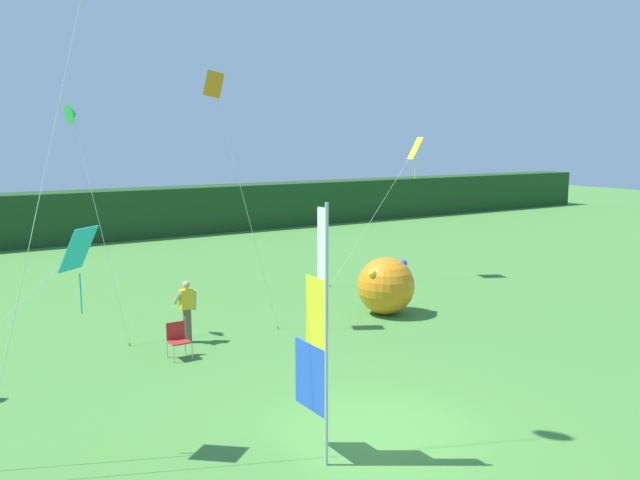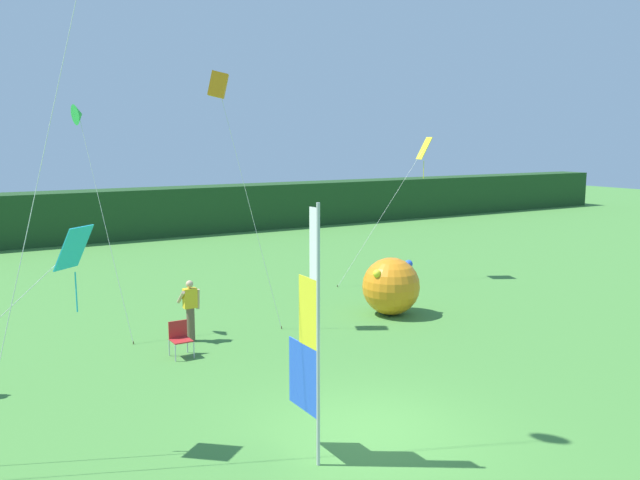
{
  "view_description": "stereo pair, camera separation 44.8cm",
  "coord_description": "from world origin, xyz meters",
  "px_view_note": "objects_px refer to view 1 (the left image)",
  "views": [
    {
      "loc": [
        -7.2,
        -9.38,
        5.46
      ],
      "look_at": [
        0.9,
        3.29,
        3.15
      ],
      "focal_mm": 37.11,
      "sensor_mm": 36.0,
      "label": 1
    },
    {
      "loc": [
        -6.82,
        -9.62,
        5.46
      ],
      "look_at": [
        0.9,
        3.29,
        3.15
      ],
      "focal_mm": 37.11,
      "sensor_mm": 36.0,
      "label": 2
    }
  ],
  "objects_px": {
    "person_near_banner": "(187,310)",
    "kite_yellow_diamond_0": "(412,154)",
    "kite_green_delta_1": "(73,116)",
    "banner_flag": "(317,339)",
    "kite_cyan_diamond_3": "(69,260)",
    "inflatable_balloon": "(386,286)",
    "folding_chair": "(178,338)",
    "kite_orange_box_2": "(214,86)"
  },
  "relations": [
    {
      "from": "kite_yellow_diamond_0",
      "to": "kite_cyan_diamond_3",
      "type": "xyz_separation_m",
      "value": [
        -14.67,
        -8.48,
        -1.41
      ]
    },
    {
      "from": "kite_yellow_diamond_0",
      "to": "kite_cyan_diamond_3",
      "type": "height_order",
      "value": "kite_yellow_diamond_0"
    },
    {
      "from": "kite_green_delta_1",
      "to": "kite_cyan_diamond_3",
      "type": "xyz_separation_m",
      "value": [
        -1.83,
        -7.45,
        -2.6
      ]
    },
    {
      "from": "kite_yellow_diamond_0",
      "to": "kite_orange_box_2",
      "type": "height_order",
      "value": "kite_orange_box_2"
    },
    {
      "from": "inflatable_balloon",
      "to": "folding_chair",
      "type": "xyz_separation_m",
      "value": [
        -7.01,
        -0.49,
        -0.39
      ]
    },
    {
      "from": "inflatable_balloon",
      "to": "kite_orange_box_2",
      "type": "height_order",
      "value": "kite_orange_box_2"
    },
    {
      "from": "kite_green_delta_1",
      "to": "banner_flag",
      "type": "bearing_deg",
      "value": -80.78
    },
    {
      "from": "inflatable_balloon",
      "to": "kite_green_delta_1",
      "type": "xyz_separation_m",
      "value": [
        -8.5,
        2.93,
        5.16
      ]
    },
    {
      "from": "folding_chair",
      "to": "kite_cyan_diamond_3",
      "type": "distance_m",
      "value": 6.0
    },
    {
      "from": "kite_yellow_diamond_0",
      "to": "folding_chair",
      "type": "bearing_deg",
      "value": -158.64
    },
    {
      "from": "inflatable_balloon",
      "to": "folding_chair",
      "type": "bearing_deg",
      "value": -176.03
    },
    {
      "from": "person_near_banner",
      "to": "kite_yellow_diamond_0",
      "type": "distance_m",
      "value": 11.89
    },
    {
      "from": "banner_flag",
      "to": "kite_yellow_diamond_0",
      "type": "height_order",
      "value": "kite_yellow_diamond_0"
    },
    {
      "from": "person_near_banner",
      "to": "kite_orange_box_2",
      "type": "height_order",
      "value": "kite_orange_box_2"
    },
    {
      "from": "person_near_banner",
      "to": "kite_orange_box_2",
      "type": "distance_m",
      "value": 6.2
    },
    {
      "from": "folding_chair",
      "to": "kite_green_delta_1",
      "type": "xyz_separation_m",
      "value": [
        -1.48,
        3.42,
        5.55
      ]
    },
    {
      "from": "folding_chair",
      "to": "kite_orange_box_2",
      "type": "relative_size",
      "value": 0.12
    },
    {
      "from": "person_near_banner",
      "to": "kite_yellow_diamond_0",
      "type": "xyz_separation_m",
      "value": [
        10.68,
        3.38,
        3.97
      ]
    },
    {
      "from": "person_near_banner",
      "to": "kite_orange_box_2",
      "type": "xyz_separation_m",
      "value": [
        1.3,
        0.82,
        6.01
      ]
    },
    {
      "from": "kite_green_delta_1",
      "to": "kite_cyan_diamond_3",
      "type": "height_order",
      "value": "kite_green_delta_1"
    },
    {
      "from": "folding_chair",
      "to": "kite_orange_box_2",
      "type": "distance_m",
      "value": 6.96
    },
    {
      "from": "folding_chair",
      "to": "kite_orange_box_2",
      "type": "height_order",
      "value": "kite_orange_box_2"
    },
    {
      "from": "kite_green_delta_1",
      "to": "inflatable_balloon",
      "type": "bearing_deg",
      "value": -19.03
    },
    {
      "from": "banner_flag",
      "to": "person_near_banner",
      "type": "relative_size",
      "value": 2.64
    },
    {
      "from": "banner_flag",
      "to": "kite_orange_box_2",
      "type": "relative_size",
      "value": 0.61
    },
    {
      "from": "kite_yellow_diamond_0",
      "to": "kite_green_delta_1",
      "type": "relative_size",
      "value": 0.86
    },
    {
      "from": "person_near_banner",
      "to": "inflatable_balloon",
      "type": "xyz_separation_m",
      "value": [
        6.34,
        -0.57,
        0.0
      ]
    },
    {
      "from": "folding_chair",
      "to": "kite_cyan_diamond_3",
      "type": "xyz_separation_m",
      "value": [
        -3.32,
        -4.04,
        2.95
      ]
    },
    {
      "from": "kite_yellow_diamond_0",
      "to": "kite_orange_box_2",
      "type": "relative_size",
      "value": 0.75
    },
    {
      "from": "inflatable_balloon",
      "to": "kite_cyan_diamond_3",
      "type": "xyz_separation_m",
      "value": [
        -10.33,
        -4.52,
        2.55
      ]
    },
    {
      "from": "person_near_banner",
      "to": "kite_green_delta_1",
      "type": "relative_size",
      "value": 0.26
    },
    {
      "from": "person_near_banner",
      "to": "kite_green_delta_1",
      "type": "bearing_deg",
      "value": 132.44
    },
    {
      "from": "person_near_banner",
      "to": "kite_yellow_diamond_0",
      "type": "relative_size",
      "value": 0.31
    },
    {
      "from": "folding_chair",
      "to": "inflatable_balloon",
      "type": "bearing_deg",
      "value": 3.97
    },
    {
      "from": "inflatable_balloon",
      "to": "kite_orange_box_2",
      "type": "xyz_separation_m",
      "value": [
        -5.04,
        1.4,
        6.0
      ]
    },
    {
      "from": "banner_flag",
      "to": "kite_cyan_diamond_3",
      "type": "relative_size",
      "value": 1.08
    },
    {
      "from": "inflatable_balloon",
      "to": "folding_chair",
      "type": "relative_size",
      "value": 2.03
    },
    {
      "from": "banner_flag",
      "to": "kite_orange_box_2",
      "type": "height_order",
      "value": "kite_orange_box_2"
    },
    {
      "from": "inflatable_balloon",
      "to": "kite_yellow_diamond_0",
      "type": "relative_size",
      "value": 0.33
    },
    {
      "from": "banner_flag",
      "to": "kite_green_delta_1",
      "type": "bearing_deg",
      "value": 99.22
    },
    {
      "from": "banner_flag",
      "to": "inflatable_balloon",
      "type": "xyz_separation_m",
      "value": [
        6.9,
        6.87,
        -1.23
      ]
    },
    {
      "from": "person_near_banner",
      "to": "folding_chair",
      "type": "relative_size",
      "value": 1.9
    }
  ]
}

